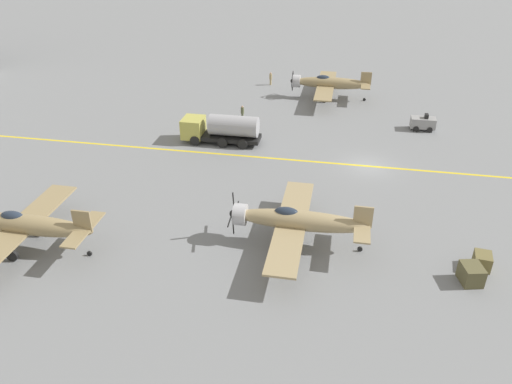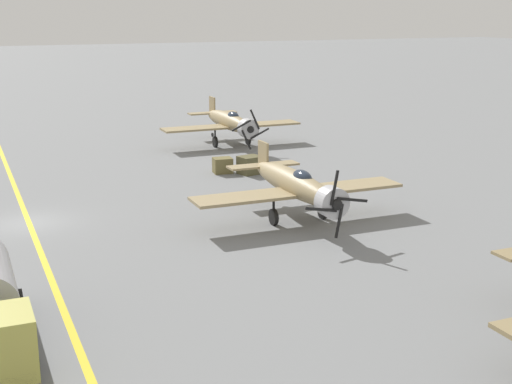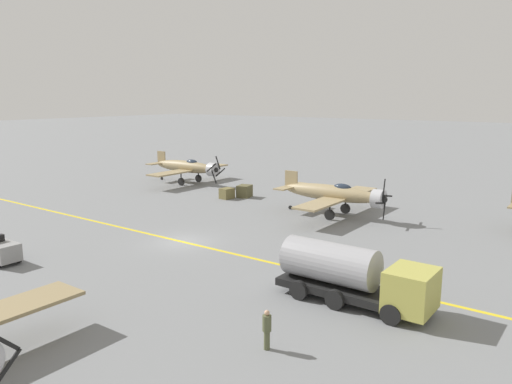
{
  "view_description": "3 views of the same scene",
  "coord_description": "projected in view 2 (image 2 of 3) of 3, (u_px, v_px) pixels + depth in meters",
  "views": [
    {
      "loc": [
        -43.0,
        2.51,
        21.03
      ],
      "look_at": [
        -11.99,
        8.38,
        3.03
      ],
      "focal_mm": 35.0,
      "sensor_mm": 36.0,
      "label": 1
    },
    {
      "loc": [
        3.13,
        39.12,
        11.37
      ],
      "look_at": [
        -10.67,
        6.63,
        2.26
      ],
      "focal_mm": 50.0,
      "sensor_mm": 36.0,
      "label": 2
    },
    {
      "loc": [
        24.98,
        24.95,
        10.36
      ],
      "look_at": [
        -10.39,
        -0.97,
        1.98
      ],
      "focal_mm": 35.0,
      "sensor_mm": 36.0,
      "label": 3
    }
  ],
  "objects": [
    {
      "name": "ground_plane",
      "position": [
        29.0,
        223.0,
        38.89
      ],
      "size": [
        400.0,
        400.0,
        0.0
      ],
      "primitive_type": "plane",
      "color": "slate"
    },
    {
      "name": "taxiway_stripe",
      "position": [
        29.0,
        223.0,
        38.89
      ],
      "size": [
        0.3,
        160.0,
        0.01
      ],
      "primitive_type": "cube",
      "color": "yellow",
      "rests_on": "ground"
    },
    {
      "name": "supply_crate_by_tanker",
      "position": [
        250.0,
        165.0,
        50.37
      ],
      "size": [
        1.76,
        1.57,
        1.26
      ],
      "primitive_type": "cube",
      "rotation": [
        0.0,
        0.0,
        0.23
      ],
      "color": "brown",
      "rests_on": "ground"
    },
    {
      "name": "airplane_near_left",
      "position": [
        230.0,
        122.0,
        60.54
      ],
      "size": [
        12.0,
        9.98,
        3.67
      ],
      "rotation": [
        0.0,
        0.0,
        0.17
      ],
      "color": "#9A855D",
      "rests_on": "ground"
    },
    {
      "name": "airplane_mid_left",
      "position": [
        296.0,
        185.0,
        38.95
      ],
      "size": [
        12.0,
        9.98,
        3.78
      ],
      "rotation": [
        0.0,
        0.0,
        -0.18
      ],
      "color": "#9E8A61",
      "rests_on": "ground"
    },
    {
      "name": "supply_crate_mid_lane",
      "position": [
        223.0,
        165.0,
        50.65
      ],
      "size": [
        1.43,
        1.24,
        1.09
      ],
      "primitive_type": "cube",
      "rotation": [
        0.0,
        0.0,
        -0.12
      ],
      "color": "brown",
      "rests_on": "ground"
    }
  ]
}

